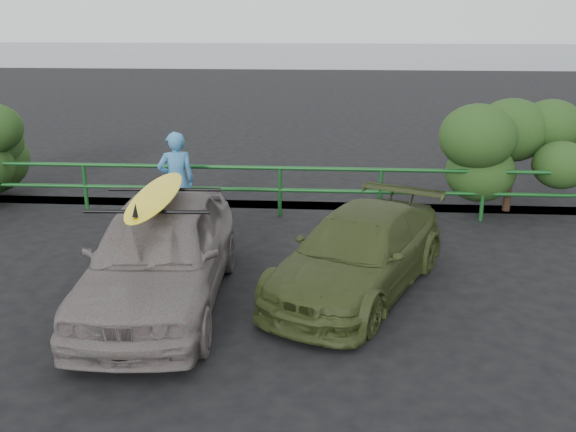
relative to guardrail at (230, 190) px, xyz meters
name	(u,v)px	position (x,y,z in m)	size (l,w,h in m)	color
ground	(170,331)	(0.00, -5.00, -0.52)	(80.00, 80.00, 0.00)	black
ocean	(316,53)	(0.00, 55.00, -0.52)	(200.00, 200.00, 0.00)	slate
guardrail	(230,190)	(0.00, 0.00, 0.00)	(14.00, 0.08, 1.04)	#154A1C
shrub_left	(7,157)	(-4.80, 0.40, 0.53)	(3.20, 2.40, 2.09)	#254419
shrub_right	(481,154)	(5.00, 0.50, 0.72)	(3.20, 2.40, 2.48)	#254419
sedan	(160,254)	(-0.31, -4.20, 0.23)	(1.78, 4.42, 1.50)	slate
olive_vehicle	(359,253)	(2.46, -3.52, 0.07)	(1.64, 4.03, 1.17)	#36411D
man	(177,181)	(-0.85, -0.94, 0.42)	(0.68, 0.45, 1.87)	teal
roof_rack	(156,200)	(-0.31, -4.20, 1.01)	(1.61, 1.13, 0.05)	black
surfboard	(156,195)	(-0.31, -4.20, 1.08)	(0.53, 2.56, 0.08)	yellow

